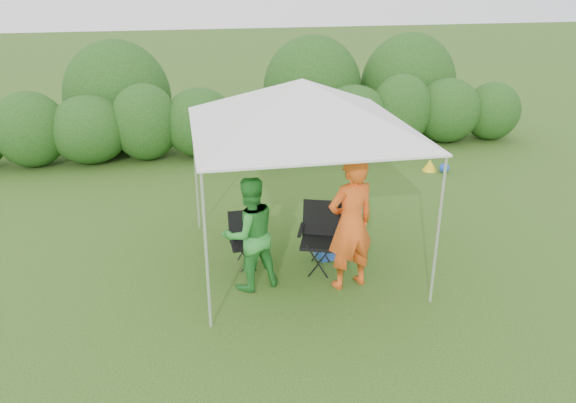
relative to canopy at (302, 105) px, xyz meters
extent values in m
plane|color=#395C1D|center=(0.00, -0.50, -2.46)|extent=(70.00, 70.00, 0.00)
ellipsoid|color=#255019|center=(-5.03, 5.50, -1.60)|extent=(1.65, 1.40, 1.73)
cylinder|color=#382616|center=(-5.03, 5.50, -2.31)|extent=(0.12, 0.12, 0.30)
ellipsoid|color=#255019|center=(-3.77, 5.50, -1.67)|extent=(1.80, 1.53, 1.57)
cylinder|color=#382616|center=(-3.77, 5.50, -2.31)|extent=(0.12, 0.12, 0.30)
ellipsoid|color=#255019|center=(-2.51, 5.50, -1.56)|extent=(1.58, 1.34, 1.80)
cylinder|color=#382616|center=(-2.51, 5.50, -2.31)|extent=(0.12, 0.12, 0.30)
ellipsoid|color=#255019|center=(-1.26, 5.50, -1.64)|extent=(1.72, 1.47, 1.65)
cylinder|color=#382616|center=(-1.26, 5.50, -2.31)|extent=(0.12, 0.12, 0.30)
ellipsoid|color=#255019|center=(0.00, 5.50, -1.71)|extent=(1.50, 1.28, 1.50)
cylinder|color=#382616|center=(0.00, 5.50, -2.31)|extent=(0.12, 0.12, 0.30)
ellipsoid|color=#255019|center=(1.26, 5.50, -1.60)|extent=(1.65, 1.40, 1.73)
cylinder|color=#382616|center=(1.26, 5.50, -2.31)|extent=(0.12, 0.12, 0.30)
ellipsoid|color=#255019|center=(2.51, 5.50, -1.67)|extent=(1.80, 1.53, 1.57)
cylinder|color=#382616|center=(2.51, 5.50, -2.31)|extent=(0.12, 0.12, 0.30)
ellipsoid|color=#255019|center=(3.77, 5.50, -1.56)|extent=(1.57, 1.34, 1.80)
cylinder|color=#382616|center=(3.77, 5.50, -2.31)|extent=(0.12, 0.12, 0.30)
ellipsoid|color=#255019|center=(5.03, 5.50, -1.64)|extent=(1.72, 1.47, 1.65)
cylinder|color=#382616|center=(5.03, 5.50, -2.31)|extent=(0.12, 0.12, 0.30)
ellipsoid|color=#255019|center=(6.28, 5.50, -1.71)|extent=(1.50, 1.28, 1.50)
cylinder|color=#382616|center=(6.28, 5.50, -2.31)|extent=(0.12, 0.12, 0.30)
cylinder|color=silver|center=(-1.50, -1.50, -1.41)|extent=(0.04, 0.04, 2.10)
cylinder|color=silver|center=(1.50, -1.50, -1.41)|extent=(0.04, 0.04, 2.10)
cylinder|color=silver|center=(-1.50, 1.50, -1.41)|extent=(0.04, 0.04, 2.10)
cylinder|color=silver|center=(1.50, 1.50, -1.41)|extent=(0.04, 0.04, 2.10)
cube|color=white|center=(0.00, 0.00, -0.35)|extent=(3.10, 3.10, 0.03)
pyramid|color=white|center=(0.00, 0.00, 0.02)|extent=(3.10, 3.10, 0.70)
cube|color=black|center=(0.22, -0.35, -2.01)|extent=(0.70, 0.67, 0.05)
cube|color=black|center=(0.30, -0.13, -1.71)|extent=(0.58, 0.33, 0.53)
cube|color=black|center=(-0.05, -0.25, -1.82)|extent=(0.21, 0.46, 0.03)
cube|color=black|center=(0.49, -0.44, -1.82)|extent=(0.21, 0.46, 0.03)
cylinder|color=black|center=(-0.08, -0.49, -2.24)|extent=(0.03, 0.03, 0.45)
cylinder|color=black|center=(0.37, -0.65, -2.24)|extent=(0.03, 0.03, 0.45)
cylinder|color=black|center=(0.07, -0.05, -2.24)|extent=(0.03, 0.03, 0.45)
cylinder|color=black|center=(0.52, -0.20, -2.24)|extent=(0.03, 0.03, 0.45)
cube|color=black|center=(-0.85, -0.02, -2.10)|extent=(0.46, 0.43, 0.04)
cube|color=black|center=(-0.86, 0.18, -1.85)|extent=(0.46, 0.14, 0.43)
cube|color=black|center=(-1.09, -0.02, -1.94)|extent=(0.05, 0.38, 0.03)
cube|color=black|center=(-0.62, -0.01, -1.94)|extent=(0.05, 0.38, 0.03)
cylinder|color=black|center=(-1.04, -0.21, -2.28)|extent=(0.02, 0.02, 0.37)
cylinder|color=black|center=(-0.66, -0.20, -2.28)|extent=(0.02, 0.02, 0.37)
cylinder|color=black|center=(-1.05, 0.17, -2.28)|extent=(0.02, 0.02, 0.37)
cylinder|color=black|center=(-0.67, 0.18, -2.28)|extent=(0.02, 0.02, 0.37)
imported|color=#FD5B1C|center=(0.51, -0.86, -1.49)|extent=(0.81, 0.63, 1.95)
imported|color=green|center=(-0.86, -0.62, -1.63)|extent=(0.96, 0.84, 1.67)
cube|color=#234DA2|center=(0.48, 0.01, -2.29)|extent=(0.47, 0.37, 0.34)
cube|color=silver|center=(0.48, 0.01, -2.11)|extent=(0.49, 0.40, 0.03)
cylinder|color=#592D0C|center=(0.54, -0.03, -1.98)|extent=(0.06, 0.06, 0.22)
cone|color=yellow|center=(3.71, 3.48, -2.33)|extent=(0.32, 0.32, 0.27)
sphere|color=blue|center=(3.98, 3.30, -2.36)|extent=(0.21, 0.21, 0.21)
camera|label=1|loc=(-1.67, -7.58, 1.82)|focal=35.00mm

